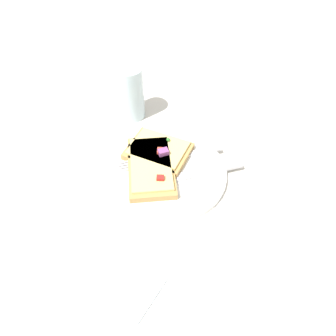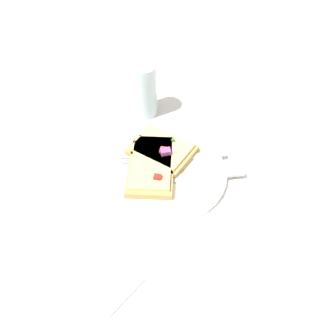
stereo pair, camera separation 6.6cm
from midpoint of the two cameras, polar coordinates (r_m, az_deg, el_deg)
The scene contains 9 objects.
ground_plane at distance 0.68m, azimuth 2.79°, elevation -1.40°, with size 4.00×4.00×0.00m, color beige.
plate at distance 0.67m, azimuth 2.81°, elevation -1.07°, with size 0.24×0.24×0.01m.
fork at distance 0.69m, azimuth 2.61°, elevation 1.53°, with size 0.17×0.18×0.01m.
knife at distance 0.66m, azimuth 8.06°, elevation -1.59°, with size 0.16×0.18×0.01m.
pizza_slice_main at distance 0.67m, azimuth -0.05°, elevation 0.50°, with size 0.17×0.19×0.03m.
pizza_slice_corner at distance 0.70m, azimuth 1.67°, elevation 3.07°, with size 0.14×0.11×0.03m.
crumb_scatter at distance 0.68m, azimuth 4.71°, elevation 0.47°, with size 0.03×0.11×0.01m.
drinking_glass at distance 0.79m, azimuth -1.82°, elevation 13.25°, with size 0.06×0.06×0.13m.
napkin at distance 0.57m, azimuth -8.40°, elevation -17.29°, with size 0.14×0.08×0.01m.
Camera 2 is at (0.29, -0.33, 0.51)m, focal length 35.00 mm.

